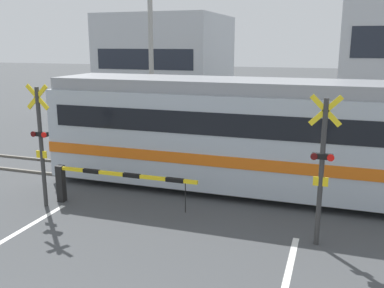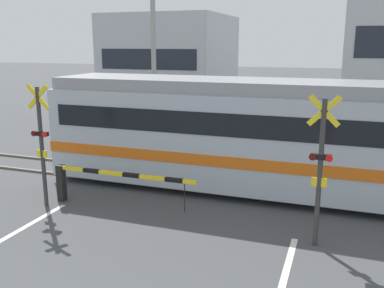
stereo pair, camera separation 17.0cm
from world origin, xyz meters
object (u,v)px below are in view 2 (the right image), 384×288
at_px(commuter_train, 373,141).
at_px(crossing_barrier_far, 291,144).
at_px(crossing_barrier_near, 96,179).
at_px(pedestrian, 231,121).
at_px(crossing_signal_left, 41,140).
at_px(crossing_signal_right, 320,165).

height_order(commuter_train, crossing_barrier_far, commuter_train).
height_order(crossing_barrier_near, pedestrian, pedestrian).
height_order(crossing_barrier_near, crossing_signal_left, crossing_signal_left).
xyz_separation_m(crossing_barrier_far, crossing_signal_right, (1.34, -6.48, 1.08)).
relative_size(crossing_barrier_far, crossing_signal_right, 1.24).
relative_size(crossing_barrier_far, crossing_signal_left, 1.24).
relative_size(crossing_signal_left, crossing_signal_right, 1.00).
bearing_deg(crossing_signal_right, crossing_barrier_far, 101.64).
xyz_separation_m(crossing_signal_left, pedestrian, (2.72, 9.94, -0.98)).
height_order(commuter_train, crossing_signal_right, crossing_signal_right).
height_order(crossing_signal_right, pedestrian, crossing_signal_right).
relative_size(crossing_barrier_near, crossing_signal_right, 1.24).
bearing_deg(crossing_barrier_near, crossing_barrier_far, 53.00).
distance_m(crossing_barrier_near, pedestrian, 9.58).
bearing_deg(crossing_barrier_near, crossing_signal_left, -161.13).
bearing_deg(crossing_signal_left, pedestrian, 74.71).
distance_m(commuter_train, crossing_signal_right, 3.39).
bearing_deg(crossing_signal_right, pedestrian, 114.35).
bearing_deg(crossing_barrier_far, commuter_train, -52.62).
bearing_deg(crossing_barrier_near, commuter_train, 20.99).
xyz_separation_m(commuter_train, pedestrian, (-5.69, 6.77, -0.92)).
bearing_deg(crossing_signal_left, crossing_signal_right, 0.00).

